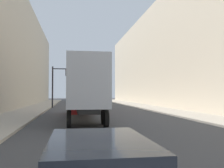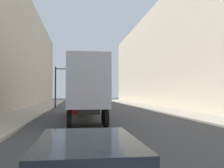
# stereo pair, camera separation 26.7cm
# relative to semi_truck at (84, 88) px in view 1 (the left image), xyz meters

# --- Properties ---
(sidewalk_right) EXTENTS (3.47, 80.00, 0.15)m
(sidewalk_right) POSITION_rel_semi_truck_xyz_m (9.33, 9.83, -2.29)
(sidewalk_right) COLOR #B2A899
(sidewalk_right) RESTS_ON ground
(sidewalk_left) EXTENTS (3.47, 80.00, 0.15)m
(sidewalk_left) POSITION_rel_semi_truck_xyz_m (-5.37, 9.83, -2.29)
(sidewalk_left) COLOR #B2A899
(sidewalk_left) RESTS_ON ground
(building_right) EXTENTS (6.00, 80.00, 15.47)m
(building_right) POSITION_rel_semi_truck_xyz_m (14.07, 9.83, 5.37)
(building_right) COLOR beige
(building_right) RESTS_ON ground
(semi_truck) EXTENTS (2.44, 12.14, 4.23)m
(semi_truck) POSITION_rel_semi_truck_xyz_m (0.00, 0.00, 0.00)
(semi_truck) COLOR #B2B7C1
(semi_truck) RESTS_ON ground
(traffic_signal_gantry) EXTENTS (5.65, 0.35, 5.56)m
(traffic_signal_gantry) POSITION_rel_semi_truck_xyz_m (-2.11, 15.14, 1.49)
(traffic_signal_gantry) COLOR black
(traffic_signal_gantry) RESTS_ON ground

